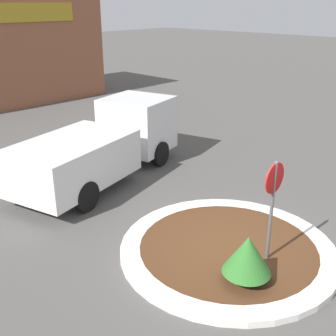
# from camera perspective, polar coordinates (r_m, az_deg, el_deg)

# --- Properties ---
(ground_plane) EXTENTS (120.00, 120.00, 0.00)m
(ground_plane) POSITION_cam_1_polar(r_m,az_deg,el_deg) (9.73, 8.04, -11.14)
(ground_plane) COLOR #514F4C
(traffic_island) EXTENTS (4.81, 4.81, 0.15)m
(traffic_island) POSITION_cam_1_polar(r_m,az_deg,el_deg) (9.69, 8.06, -10.78)
(traffic_island) COLOR silver
(traffic_island) RESTS_ON ground_plane
(stop_sign) EXTENTS (0.65, 0.07, 2.34)m
(stop_sign) POSITION_cam_1_polar(r_m,az_deg,el_deg) (8.70, 14.02, -3.72)
(stop_sign) COLOR #4C4C51
(stop_sign) RESTS_ON ground_plane
(island_shrub) EXTENTS (0.95, 0.95, 0.98)m
(island_shrub) POSITION_cam_1_polar(r_m,az_deg,el_deg) (8.34, 10.71, -11.45)
(island_shrub) COLOR brown
(island_shrub) RESTS_ON traffic_island
(utility_truck) EXTENTS (6.54, 3.61, 2.19)m
(utility_truck) POSITION_cam_1_polar(r_m,az_deg,el_deg) (13.25, -8.76, 3.20)
(utility_truck) COLOR silver
(utility_truck) RESTS_ON ground_plane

